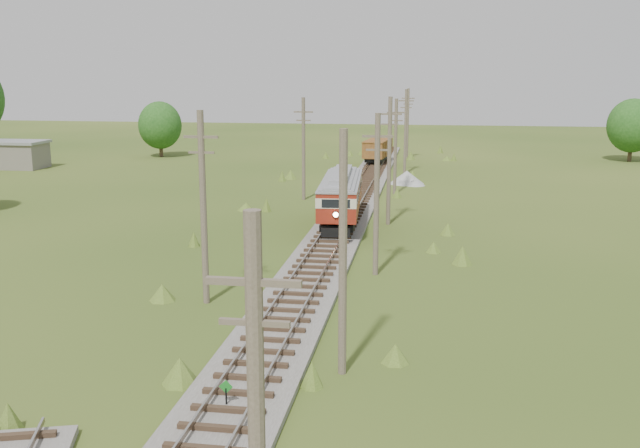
% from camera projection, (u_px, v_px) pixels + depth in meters
% --- Properties ---
extents(ground, '(260.00, 260.00, 0.00)m').
position_uv_depth(ground, '(219.00, 435.00, 21.36)').
color(ground, '#2A4414').
rests_on(ground, ground).
extents(railbed_main, '(3.60, 96.00, 0.57)m').
position_uv_depth(railbed_main, '(348.00, 212.00, 54.17)').
color(railbed_main, '#605B54').
rests_on(railbed_main, ground).
extents(switch_marker, '(0.45, 0.06, 1.08)m').
position_uv_depth(switch_marker, '(226.00, 393.00, 22.70)').
color(switch_marker, black).
rests_on(switch_marker, ground).
extents(streetcar, '(3.28, 11.20, 5.07)m').
position_uv_depth(streetcar, '(341.00, 193.00, 49.32)').
color(streetcar, black).
rests_on(streetcar, ground).
extents(gondola, '(3.13, 7.48, 2.41)m').
position_uv_depth(gondola, '(378.00, 149.00, 82.85)').
color(gondola, black).
rests_on(gondola, ground).
extents(gravel_pile, '(3.51, 3.72, 1.27)m').
position_uv_depth(gravel_pile, '(408.00, 178.00, 69.03)').
color(gravel_pile, gray).
rests_on(gravel_pile, ground).
extents(utility_pole_r_0, '(1.60, 0.30, 8.50)m').
position_uv_depth(utility_pole_r_0, '(257.00, 446.00, 12.23)').
color(utility_pole_r_0, brown).
rests_on(utility_pole_r_0, ground).
extents(utility_pole_r_1, '(0.30, 0.30, 8.80)m').
position_uv_depth(utility_pole_r_1, '(343.00, 255.00, 24.81)').
color(utility_pole_r_1, brown).
rests_on(utility_pole_r_1, ground).
extents(utility_pole_r_2, '(1.60, 0.30, 8.60)m').
position_uv_depth(utility_pole_r_2, '(377.00, 193.00, 37.33)').
color(utility_pole_r_2, brown).
rests_on(utility_pole_r_2, ground).
extents(utility_pole_r_3, '(1.60, 0.30, 9.00)m').
position_uv_depth(utility_pole_r_3, '(389.00, 160.00, 49.87)').
color(utility_pole_r_3, brown).
rests_on(utility_pole_r_3, ground).
extents(utility_pole_r_4, '(1.60, 0.30, 8.40)m').
position_uv_depth(utility_pole_r_4, '(396.00, 146.00, 62.53)').
color(utility_pole_r_4, brown).
rests_on(utility_pole_r_4, ground).
extents(utility_pole_r_5, '(1.60, 0.30, 8.90)m').
position_uv_depth(utility_pole_r_5, '(405.00, 131.00, 74.98)').
color(utility_pole_r_5, brown).
rests_on(utility_pole_r_5, ground).
extents(utility_pole_r_6, '(1.60, 0.30, 8.70)m').
position_uv_depth(utility_pole_r_6, '(408.00, 123.00, 87.59)').
color(utility_pole_r_6, brown).
rests_on(utility_pole_r_6, ground).
extents(utility_pole_l_a, '(1.60, 0.30, 9.00)m').
position_uv_depth(utility_pole_l_a, '(203.00, 206.00, 32.61)').
color(utility_pole_l_a, brown).
rests_on(utility_pole_l_a, ground).
extents(utility_pole_l_b, '(1.60, 0.30, 8.60)m').
position_uv_depth(utility_pole_l_b, '(304.00, 148.00, 59.76)').
color(utility_pole_l_b, brown).
rests_on(utility_pole_l_b, ground).
extents(tree_mid_a, '(5.46, 5.46, 7.03)m').
position_uv_depth(tree_mid_a, '(160.00, 125.00, 90.40)').
color(tree_mid_a, '#38281C').
rests_on(tree_mid_a, ground).
extents(tree_mid_b, '(5.88, 5.88, 7.57)m').
position_uv_depth(tree_mid_b, '(632.00, 126.00, 85.57)').
color(tree_mid_b, '#38281C').
rests_on(tree_mid_b, ground).
extents(shed, '(6.40, 4.40, 3.10)m').
position_uv_depth(shed, '(17.00, 154.00, 80.14)').
color(shed, slate).
rests_on(shed, ground).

